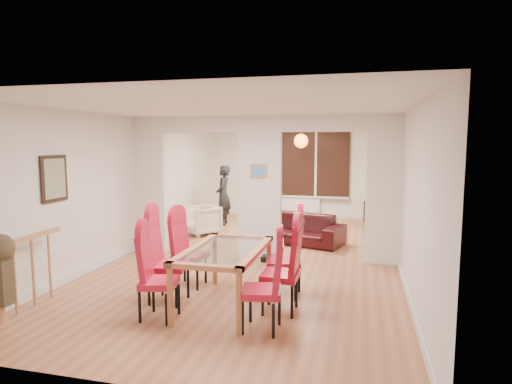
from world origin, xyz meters
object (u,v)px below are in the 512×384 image
at_px(person, 223,195).
at_px(bottle, 299,214).
at_px(dining_chair_rc, 284,256).
at_px(television, 367,215).
at_px(sofa, 294,228).
at_px(dining_chair_lb, 168,259).
at_px(dining_chair_rb, 280,269).
at_px(dining_table, 225,277).
at_px(coffee_table, 306,224).
at_px(bowl, 305,218).
at_px(dining_chair_la, 159,276).
at_px(armchair, 201,220).
at_px(dining_chair_lc, 190,251).
at_px(dining_chair_ra, 261,284).

distance_m(person, bottle, 2.01).
distance_m(dining_chair_rc, television, 5.57).
xyz_separation_m(sofa, bottle, (-0.10, 1.39, 0.08)).
distance_m(dining_chair_lb, dining_chair_rb, 1.50).
xyz_separation_m(dining_table, sofa, (0.31, 3.76, -0.08)).
height_order(coffee_table, bowl, bowl).
height_order(dining_chair_la, dining_chair_lb, dining_chair_lb).
xyz_separation_m(armchair, television, (3.75, 1.96, -0.04)).
distance_m(dining_table, television, 6.26).
bearing_deg(dining_chair_lc, dining_table, -30.48).
height_order(dining_chair_lb, person, person).
bearing_deg(dining_table, sofa, 85.28).
relative_size(sofa, television, 2.08).
height_order(coffee_table, bottle, bottle).
relative_size(dining_chair_lc, television, 1.05).
distance_m(sofa, bottle, 1.40).
xyz_separation_m(dining_chair_la, dining_chair_ra, (1.26, -0.02, 0.00)).
xyz_separation_m(armchair, coffee_table, (2.29, 1.18, -0.21)).
relative_size(dining_chair_lc, sofa, 0.50).
xyz_separation_m(dining_chair_rc, person, (-2.43, 4.71, 0.20)).
bearing_deg(dining_chair_lb, sofa, 65.23).
bearing_deg(bottle, dining_chair_rb, -84.36).
bearing_deg(dining_chair_rc, dining_chair_ra, -102.78).
distance_m(dining_chair_la, sofa, 4.45).
bearing_deg(dining_chair_rc, sofa, 86.42).
height_order(television, coffee_table, television).
distance_m(dining_chair_la, dining_chair_lb, 0.55).
distance_m(dining_chair_ra, bottle, 5.76).
xyz_separation_m(dining_chair_rb, bottle, (-0.51, 5.17, -0.17)).
bearing_deg(dining_chair_la, dining_chair_ra, -13.35).
bearing_deg(television, sofa, 125.74).
height_order(sofa, person, person).
xyz_separation_m(dining_chair_rb, bowl, (-0.35, 5.19, -0.28)).
xyz_separation_m(dining_chair_la, bottle, (0.86, 5.73, -0.15)).
relative_size(dining_chair_lc, bottle, 3.94).
relative_size(dining_chair_lc, dining_chair_rb, 0.95).
bearing_deg(dining_chair_lb, dining_chair_rb, -7.77).
distance_m(television, coffee_table, 1.66).
bearing_deg(dining_chair_lb, dining_chair_rc, 13.30).
bearing_deg(coffee_table, television, 28.02).
distance_m(dining_chair_lc, dining_chair_rb, 1.59).
xyz_separation_m(dining_chair_lb, bowl, (1.14, 5.22, -0.30)).
bearing_deg(dining_chair_ra, bottle, 83.40).
distance_m(dining_chair_lc, dining_chair_rc, 1.41).
bearing_deg(armchair, dining_chair_lb, -37.82).
distance_m(sofa, person, 2.59).
height_order(armchair, person, person).
bearing_deg(bowl, dining_chair_rc, -86.25).
bearing_deg(dining_chair_la, dining_chair_lb, 91.07).
distance_m(dining_chair_rc, bowl, 4.65).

